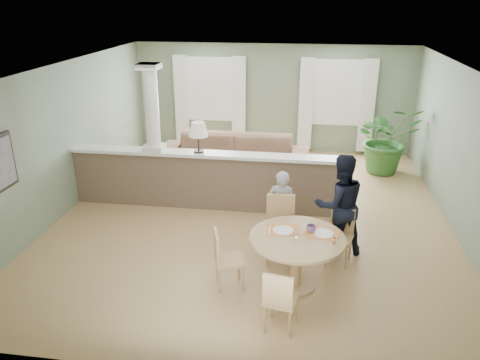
% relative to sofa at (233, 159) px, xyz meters
% --- Properties ---
extents(ground, '(8.00, 8.00, 0.00)m').
position_rel_sofa_xyz_m(ground, '(0.66, -1.70, -0.48)').
color(ground, tan).
rests_on(ground, ground).
extents(room_shell, '(7.02, 8.02, 2.71)m').
position_rel_sofa_xyz_m(room_shell, '(0.63, -1.07, 1.34)').
color(room_shell, gray).
rests_on(room_shell, ground).
extents(pony_wall, '(5.32, 0.38, 2.70)m').
position_rel_sofa_xyz_m(pony_wall, '(-0.33, -1.50, 0.23)').
color(pony_wall, brown).
rests_on(pony_wall, ground).
extents(sofa, '(3.26, 1.28, 0.95)m').
position_rel_sofa_xyz_m(sofa, '(0.00, 0.00, 0.00)').
color(sofa, '#865F49').
rests_on(sofa, ground).
extents(houseplant, '(1.65, 1.51, 1.56)m').
position_rel_sofa_xyz_m(houseplant, '(3.36, 1.00, 0.31)').
color(houseplant, '#306528').
rests_on(houseplant, ground).
extents(dining_table, '(1.30, 1.30, 0.89)m').
position_rel_sofa_xyz_m(dining_table, '(1.51, -3.88, 0.15)').
color(dining_table, tan).
rests_on(dining_table, ground).
extents(chair_far_boy, '(0.48, 0.48, 1.00)m').
position_rel_sofa_xyz_m(chair_far_boy, '(1.23, -3.11, 0.08)').
color(chair_far_boy, tan).
rests_on(chair_far_boy, ground).
extents(chair_far_man, '(0.47, 0.47, 0.84)m').
position_rel_sofa_xyz_m(chair_far_man, '(2.14, -3.08, -0.01)').
color(chair_far_man, tan).
rests_on(chair_far_man, ground).
extents(chair_near, '(0.45, 0.45, 0.85)m').
position_rel_sofa_xyz_m(chair_near, '(1.34, -4.85, -0.01)').
color(chair_near, tan).
rests_on(chair_near, ground).
extents(chair_side, '(0.49, 0.49, 0.86)m').
position_rel_sofa_xyz_m(chair_side, '(0.53, -4.03, -0.00)').
color(chair_side, tan).
rests_on(chair_side, ground).
extents(child_person, '(0.48, 0.33, 1.28)m').
position_rel_sofa_xyz_m(child_person, '(1.21, -2.70, 0.16)').
color(child_person, '#99989D').
rests_on(child_person, ground).
extents(man_person, '(0.94, 0.83, 1.64)m').
position_rel_sofa_xyz_m(man_person, '(2.11, -2.84, 0.34)').
color(man_person, black).
rests_on(man_person, ground).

